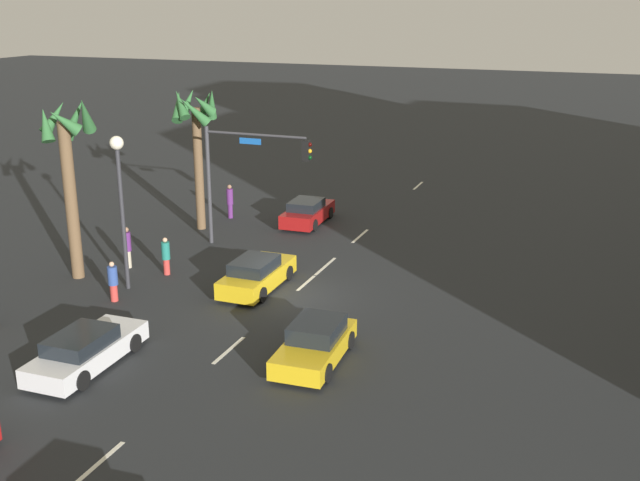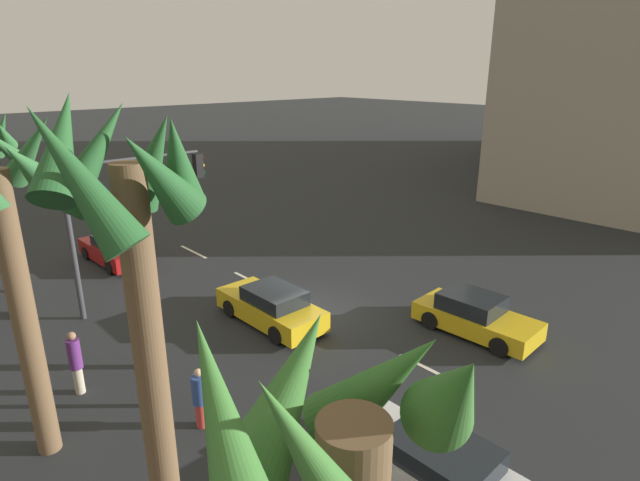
# 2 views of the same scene
# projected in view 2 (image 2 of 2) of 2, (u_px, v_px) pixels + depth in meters

# --- Properties ---
(ground_plane) EXTENTS (220.00, 220.00, 0.00)m
(ground_plane) POSITION_uv_depth(u_px,v_px,m) (313.00, 312.00, 19.34)
(ground_plane) COLOR #232628
(lane_stripe_2) EXTENTS (2.25, 0.14, 0.01)m
(lane_stripe_2) POSITION_uv_depth(u_px,v_px,m) (429.00, 369.00, 15.62)
(lane_stripe_2) COLOR silver
(lane_stripe_2) RESTS_ON ground_plane
(lane_stripe_3) EXTENTS (1.91, 0.14, 0.01)m
(lane_stripe_3) POSITION_uv_depth(u_px,v_px,m) (285.00, 297.00, 20.54)
(lane_stripe_3) COLOR silver
(lane_stripe_3) RESTS_ON ground_plane
(lane_stripe_4) EXTENTS (2.51, 0.14, 0.01)m
(lane_stripe_4) POSITION_uv_depth(u_px,v_px,m) (251.00, 281.00, 22.17)
(lane_stripe_4) COLOR silver
(lane_stripe_4) RESTS_ON ground_plane
(lane_stripe_5) EXTENTS (2.44, 0.14, 0.01)m
(lane_stripe_5) POSITION_uv_depth(u_px,v_px,m) (193.00, 252.00, 25.66)
(lane_stripe_5) COLOR silver
(lane_stripe_5) RESTS_ON ground_plane
(lane_stripe_6) EXTENTS (2.26, 0.14, 0.01)m
(lane_stripe_6) POSITION_uv_depth(u_px,v_px,m) (103.00, 207.00, 34.02)
(lane_stripe_6) COLOR silver
(lane_stripe_6) RESTS_ON ground_plane
(car_0) EXTENTS (4.30, 1.99, 1.34)m
(car_0) POSITION_uv_depth(u_px,v_px,m) (115.00, 250.00, 24.11)
(car_0) COLOR maroon
(car_0) RESTS_ON ground_plane
(car_1) EXTENTS (4.22, 2.05, 1.36)m
(car_1) POSITION_uv_depth(u_px,v_px,m) (475.00, 316.00, 17.65)
(car_1) COLOR gold
(car_1) RESTS_ON ground_plane
(car_4) EXTENTS (4.42, 1.89, 1.37)m
(car_4) POSITION_uv_depth(u_px,v_px,m) (271.00, 306.00, 18.33)
(car_4) COLOR gold
(car_4) RESTS_ON ground_plane
(car_5) EXTENTS (4.69, 1.95, 1.28)m
(car_5) POSITION_uv_depth(u_px,v_px,m) (432.00, 464.00, 11.06)
(car_5) COLOR silver
(car_5) RESTS_ON ground_plane
(traffic_signal) EXTENTS (0.32, 5.52, 5.83)m
(traffic_signal) POSITION_uv_depth(u_px,v_px,m) (122.00, 204.00, 18.79)
(traffic_signal) COLOR #38383D
(traffic_signal) RESTS_ON ground_plane
(streetlamp) EXTENTS (0.56, 0.56, 6.44)m
(streetlamp) POSITION_uv_depth(u_px,v_px,m) (148.00, 250.00, 12.52)
(streetlamp) COLOR #2D2D33
(streetlamp) RESTS_ON ground_plane
(pedestrian_0) EXTENTS (0.52, 0.52, 1.67)m
(pedestrian_0) POSITION_uv_depth(u_px,v_px,m) (200.00, 397.00, 12.90)
(pedestrian_0) COLOR #BF3833
(pedestrian_0) RESTS_ON ground_plane
(pedestrian_1) EXTENTS (0.43, 0.43, 1.89)m
(pedestrian_1) POSITION_uv_depth(u_px,v_px,m) (11.00, 269.00, 20.79)
(pedestrian_1) COLOR #59266B
(pedestrian_1) RESTS_ON ground_plane
(pedestrian_2) EXTENTS (0.51, 0.51, 1.70)m
(pedestrian_2) POSITION_uv_depth(u_px,v_px,m) (150.00, 341.00, 15.48)
(pedestrian_2) COLOR #BF3833
(pedestrian_2) RESTS_ON ground_plane
(pedestrian_3) EXTENTS (0.41, 0.41, 1.91)m
(pedestrian_3) POSITION_uv_depth(u_px,v_px,m) (76.00, 361.00, 14.20)
(pedestrian_3) COLOR #B2A58C
(pedestrian_3) RESTS_ON ground_plane
(palm_tree_1) EXTENTS (2.44, 2.69, 7.95)m
(palm_tree_1) POSITION_uv_depth(u_px,v_px,m) (7.00, 234.00, 10.76)
(palm_tree_1) COLOR brown
(palm_tree_1) RESTS_ON ground_plane
(palm_tree_3) EXTENTS (2.50, 2.49, 8.58)m
(palm_tree_3) POSITION_uv_depth(u_px,v_px,m) (132.00, 264.00, 6.84)
(palm_tree_3) COLOR brown
(palm_tree_3) RESTS_ON ground_plane
(building_1) EXTENTS (17.54, 13.24, 18.28)m
(building_1) POSITION_uv_depth(u_px,v_px,m) (601.00, 64.00, 52.60)
(building_1) COLOR slate
(building_1) RESTS_ON ground_plane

